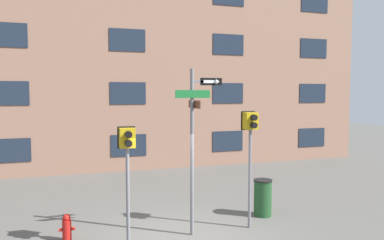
{
  "coord_description": "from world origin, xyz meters",
  "views": [
    {
      "loc": [
        -2.5,
        -8.32,
        3.48
      ],
      "look_at": [
        0.31,
        0.2,
        2.83
      ],
      "focal_mm": 35.0,
      "sensor_mm": 36.0,
      "label": 1
    }
  ],
  "objects_px": {
    "street_sign_pole": "(195,137)",
    "pedestrian_signal_right": "(250,136)",
    "pedestrian_signal_left": "(127,153)",
    "fire_hydrant": "(67,228)",
    "trash_bin": "(263,198)"
  },
  "relations": [
    {
      "from": "pedestrian_signal_left",
      "to": "fire_hydrant",
      "type": "bearing_deg",
      "value": 144.61
    },
    {
      "from": "pedestrian_signal_left",
      "to": "pedestrian_signal_right",
      "type": "distance_m",
      "value": 3.2
    },
    {
      "from": "street_sign_pole",
      "to": "trash_bin",
      "type": "height_order",
      "value": "street_sign_pole"
    },
    {
      "from": "pedestrian_signal_left",
      "to": "fire_hydrant",
      "type": "height_order",
      "value": "pedestrian_signal_left"
    },
    {
      "from": "street_sign_pole",
      "to": "pedestrian_signal_left",
      "type": "bearing_deg",
      "value": -168.27
    },
    {
      "from": "fire_hydrant",
      "to": "trash_bin",
      "type": "height_order",
      "value": "trash_bin"
    },
    {
      "from": "pedestrian_signal_right",
      "to": "trash_bin",
      "type": "xyz_separation_m",
      "value": [
        0.8,
        0.75,
        -1.87
      ]
    },
    {
      "from": "street_sign_pole",
      "to": "pedestrian_signal_right",
      "type": "bearing_deg",
      "value": -0.04
    },
    {
      "from": "fire_hydrant",
      "to": "trash_bin",
      "type": "distance_m",
      "value": 5.29
    },
    {
      "from": "pedestrian_signal_right",
      "to": "fire_hydrant",
      "type": "height_order",
      "value": "pedestrian_signal_right"
    },
    {
      "from": "street_sign_pole",
      "to": "trash_bin",
      "type": "relative_size",
      "value": 3.92
    },
    {
      "from": "pedestrian_signal_left",
      "to": "street_sign_pole",
      "type": "bearing_deg",
      "value": 11.73
    },
    {
      "from": "street_sign_pole",
      "to": "pedestrian_signal_right",
      "type": "height_order",
      "value": "street_sign_pole"
    },
    {
      "from": "street_sign_pole",
      "to": "pedestrian_signal_left",
      "type": "height_order",
      "value": "street_sign_pole"
    },
    {
      "from": "pedestrian_signal_right",
      "to": "trash_bin",
      "type": "distance_m",
      "value": 2.16
    }
  ]
}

